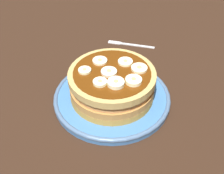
% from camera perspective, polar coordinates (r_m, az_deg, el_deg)
% --- Properties ---
extents(ground_plane, '(1.40, 1.40, 0.03)m').
position_cam_1_polar(ground_plane, '(0.64, 0.00, -3.59)').
color(ground_plane, black).
extents(plate, '(0.25, 0.25, 0.02)m').
position_cam_1_polar(plate, '(0.63, 0.00, -2.01)').
color(plate, '#3F72B2').
rests_on(plate, ground_plane).
extents(pancake_stack, '(0.18, 0.18, 0.06)m').
position_cam_1_polar(pancake_stack, '(0.60, -0.02, 0.56)').
color(pancake_stack, '#B7883A').
rests_on(pancake_stack, plate).
extents(banana_slice_0, '(0.03, 0.03, 0.01)m').
position_cam_1_polar(banana_slice_0, '(0.58, -0.62, 2.97)').
color(banana_slice_0, '#F2E0C0').
rests_on(banana_slice_0, pancake_stack).
extents(banana_slice_1, '(0.03, 0.03, 0.01)m').
position_cam_1_polar(banana_slice_1, '(0.55, -2.38, 0.91)').
color(banana_slice_1, '#F0EFBA').
rests_on(banana_slice_1, pancake_stack).
extents(banana_slice_2, '(0.03, 0.03, 0.01)m').
position_cam_1_polar(banana_slice_2, '(0.59, 5.40, 3.67)').
color(banana_slice_2, '#FAEAB5').
rests_on(banana_slice_2, pancake_stack).
extents(banana_slice_3, '(0.03, 0.03, 0.01)m').
position_cam_1_polar(banana_slice_3, '(0.61, -2.41, 5.15)').
color(banana_slice_3, '#FBE6B8').
rests_on(banana_slice_3, pancake_stack).
extents(banana_slice_4, '(0.03, 0.03, 0.01)m').
position_cam_1_polar(banana_slice_4, '(0.59, -5.42, 3.25)').
color(banana_slice_4, '#EEEEB8').
rests_on(banana_slice_4, pancake_stack).
extents(banana_slice_5, '(0.03, 0.03, 0.01)m').
position_cam_1_polar(banana_slice_5, '(0.55, 0.77, 0.76)').
color(banana_slice_5, '#F1F0C6').
rests_on(banana_slice_5, pancake_stack).
extents(banana_slice_6, '(0.03, 0.03, 0.01)m').
position_cam_1_polar(banana_slice_6, '(0.61, 2.66, 4.95)').
color(banana_slice_6, '#F6EFBC').
rests_on(banana_slice_6, pancake_stack).
extents(banana_slice_7, '(0.03, 0.03, 0.01)m').
position_cam_1_polar(banana_slice_7, '(0.56, 4.29, 1.24)').
color(banana_slice_7, '#FDF2BA').
rests_on(banana_slice_7, pancake_stack).
extents(fork, '(0.11, 0.09, 0.01)m').
position_cam_1_polar(fork, '(0.81, 3.22, 8.50)').
color(fork, silver).
rests_on(fork, ground_plane).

